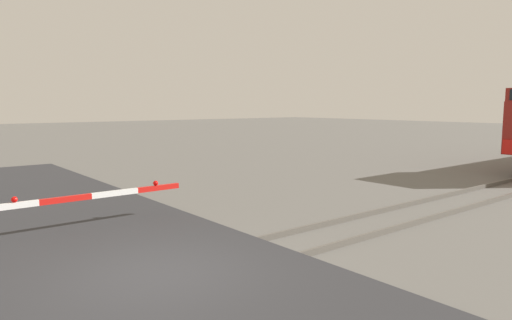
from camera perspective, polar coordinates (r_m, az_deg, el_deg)
ground_plane at (r=8.90m, az=-12.23°, el=-14.65°), size 160.00×160.00×0.00m
rail_track_left at (r=9.48m, az=-14.23°, el=-12.86°), size 0.08×80.00×0.15m
rail_track_right at (r=8.28m, az=-9.93°, el=-15.73°), size 0.08×80.00×0.15m
road_surface at (r=8.87m, az=-12.24°, el=-14.18°), size 36.00×5.82×0.16m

